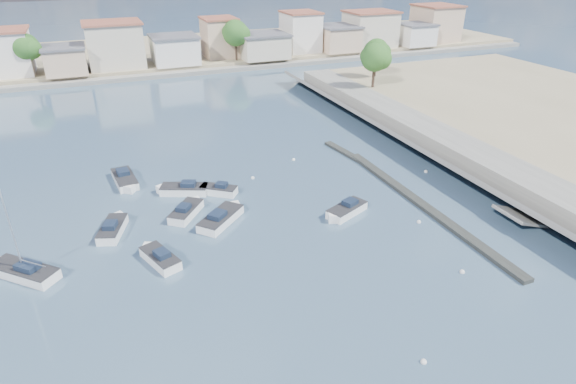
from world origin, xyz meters
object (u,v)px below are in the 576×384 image
(motorboat_a, at_px, (159,258))
(motorboat_c, at_px, (182,190))
(motorboat_f, at_px, (217,190))
(motorboat_h, at_px, (222,217))
(motorboat_e, at_px, (113,228))
(motorboat_g, at_px, (125,180))
(motorboat_b, at_px, (187,211))
(motorboat_d, at_px, (345,211))
(sailboat, at_px, (22,271))

(motorboat_a, bearing_deg, motorboat_c, 70.35)
(motorboat_f, xyz_separation_m, motorboat_h, (-0.90, -5.49, 0.00))
(motorboat_c, distance_m, motorboat_e, 8.62)
(motorboat_f, bearing_deg, motorboat_g, 144.75)
(motorboat_h, bearing_deg, motorboat_g, 122.95)
(motorboat_a, bearing_deg, motorboat_h, 33.91)
(motorboat_f, bearing_deg, motorboat_b, -139.39)
(motorboat_d, bearing_deg, motorboat_f, 138.92)
(motorboat_c, xyz_separation_m, motorboat_g, (-5.04, 4.37, 0.00))
(motorboat_f, xyz_separation_m, motorboat_g, (-8.23, 5.81, 0.00))
(motorboat_c, bearing_deg, motorboat_h, -71.77)
(sailboat, bearing_deg, motorboat_f, 24.16)
(motorboat_e, xyz_separation_m, sailboat, (-6.86, -3.94, 0.04))
(motorboat_h, bearing_deg, motorboat_d, -16.20)
(motorboat_b, relative_size, motorboat_h, 0.86)
(motorboat_b, relative_size, sailboat, 0.48)
(motorboat_c, xyz_separation_m, motorboat_h, (2.28, -6.93, -0.00))
(motorboat_d, bearing_deg, motorboat_h, 163.80)
(motorboat_c, distance_m, motorboat_f, 3.50)
(motorboat_c, bearing_deg, motorboat_a, -109.65)
(motorboat_d, xyz_separation_m, motorboat_h, (-10.79, 3.13, 0.00))
(motorboat_d, height_order, sailboat, sailboat)
(motorboat_a, height_order, motorboat_g, same)
(motorboat_f, bearing_deg, motorboat_d, -41.08)
(motorboat_a, distance_m, motorboat_g, 15.54)
(motorboat_c, relative_size, motorboat_g, 0.90)
(motorboat_d, relative_size, motorboat_e, 0.99)
(sailboat, bearing_deg, motorboat_a, -11.97)
(motorboat_b, relative_size, motorboat_c, 0.84)
(motorboat_d, height_order, motorboat_h, same)
(sailboat, bearing_deg, motorboat_b, 18.77)
(motorboat_d, xyz_separation_m, motorboat_f, (-9.89, 8.62, 0.00))
(motorboat_b, xyz_separation_m, motorboat_c, (0.38, 4.51, 0.00))
(motorboat_f, bearing_deg, motorboat_h, -99.35)
(motorboat_g, height_order, motorboat_h, same)
(motorboat_e, distance_m, sailboat, 7.91)
(motorboat_e, height_order, motorboat_f, same)
(motorboat_c, distance_m, motorboat_g, 6.67)
(motorboat_a, relative_size, motorboat_d, 0.96)
(motorboat_d, xyz_separation_m, motorboat_e, (-20.00, 4.94, 0.00))
(motorboat_a, distance_m, motorboat_d, 17.09)
(motorboat_f, height_order, motorboat_h, same)
(motorboat_d, bearing_deg, motorboat_b, 157.55)
(motorboat_a, height_order, sailboat, sailboat)
(motorboat_h, relative_size, sailboat, 0.55)
(motorboat_b, distance_m, motorboat_h, 3.60)
(motorboat_a, bearing_deg, motorboat_f, 53.54)
(motorboat_a, xyz_separation_m, motorboat_c, (3.98, 11.14, 0.00))
(motorboat_e, bearing_deg, motorboat_b, 5.40)
(motorboat_e, height_order, motorboat_g, same)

